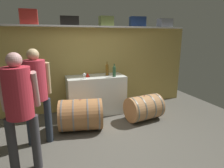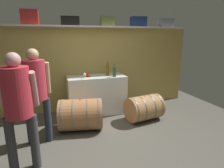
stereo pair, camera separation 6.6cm
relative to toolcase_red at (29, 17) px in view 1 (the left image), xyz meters
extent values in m
cube|color=#535048|center=(1.30, -1.37, -2.30)|extent=(6.79, 7.26, 0.02)
cube|color=tan|center=(1.30, 0.15, -1.24)|extent=(5.59, 0.10, 2.10)
cube|color=silver|center=(1.30, 0.00, -0.18)|extent=(5.14, 0.40, 0.03)
cube|color=red|center=(0.00, 0.00, 0.00)|extent=(0.36, 0.27, 0.32)
cube|color=black|center=(0.86, 0.00, -0.06)|extent=(0.43, 0.30, 0.21)
cube|color=olive|center=(1.75, 0.00, -0.04)|extent=(0.34, 0.23, 0.23)
cube|color=navy|center=(2.60, 0.00, -0.04)|extent=(0.41, 0.23, 0.25)
cube|color=gray|center=(3.42, 0.00, -0.05)|extent=(0.37, 0.24, 0.22)
cube|color=white|center=(1.40, -0.23, -1.82)|extent=(1.41, 0.65, 0.95)
cylinder|color=#2C5234|center=(1.80, -0.44, -1.24)|extent=(0.08, 0.08, 0.21)
sphere|color=#2C5234|center=(1.80, -0.44, -1.13)|extent=(0.07, 0.07, 0.07)
cylinder|color=#2C5234|center=(1.80, -0.44, -1.08)|extent=(0.03, 0.03, 0.08)
cylinder|color=brown|center=(1.69, -0.22, -1.23)|extent=(0.08, 0.08, 0.23)
sphere|color=brown|center=(1.69, -0.22, -1.10)|extent=(0.07, 0.07, 0.07)
cylinder|color=brown|center=(1.69, -0.22, -1.05)|extent=(0.02, 0.02, 0.09)
cylinder|color=white|center=(1.08, -0.44, -1.35)|extent=(0.07, 0.07, 0.00)
cylinder|color=white|center=(1.08, -0.44, -1.31)|extent=(0.01, 0.01, 0.07)
sphere|color=white|center=(1.08, -0.44, -1.25)|extent=(0.07, 0.07, 0.07)
sphere|color=maroon|center=(1.08, -0.44, -1.26)|extent=(0.04, 0.04, 0.04)
cone|color=red|center=(1.19, -0.26, -1.30)|extent=(0.11, 0.11, 0.10)
cylinder|color=tan|center=(2.34, -1.00, -2.01)|extent=(0.87, 0.69, 0.57)
cylinder|color=slate|center=(2.01, -1.05, -2.01)|extent=(0.12, 0.57, 0.58)
cylinder|color=slate|center=(2.21, -1.02, -2.01)|extent=(0.12, 0.57, 0.58)
cylinder|color=slate|center=(2.46, -0.98, -2.01)|extent=(0.12, 0.57, 0.58)
cylinder|color=slate|center=(2.66, -0.94, -2.01)|extent=(0.12, 0.57, 0.58)
cylinder|color=brown|center=(2.34, -1.00, -1.72)|extent=(0.04, 0.04, 0.01)
cylinder|color=#AB7242|center=(0.87, -1.02, -1.97)|extent=(0.97, 0.78, 0.64)
cylinder|color=slate|center=(0.51, -0.96, -1.97)|extent=(0.14, 0.65, 0.65)
cylinder|color=slate|center=(0.73, -1.00, -1.97)|extent=(0.14, 0.65, 0.65)
cylinder|color=slate|center=(1.01, -1.05, -1.97)|extent=(0.14, 0.65, 0.65)
cylinder|color=slate|center=(1.23, -1.09, -1.97)|extent=(0.14, 0.65, 0.65)
cylinder|color=#984441|center=(0.87, -1.02, -1.64)|extent=(0.04, 0.04, 0.01)
cylinder|color=#272E38|center=(0.24, -1.29, -1.88)|extent=(0.13, 0.13, 0.83)
cylinder|color=#272E38|center=(-0.07, -1.30, -1.88)|extent=(0.13, 0.13, 0.83)
cylinder|color=#B52E3D|center=(0.08, -1.30, -1.12)|extent=(0.36, 0.36, 0.68)
sphere|color=tan|center=(0.08, -1.30, -0.69)|extent=(0.20, 0.20, 0.20)
cylinder|color=tan|center=(0.29, -1.19, -1.12)|extent=(0.09, 0.17, 0.58)
cylinder|color=tan|center=(-0.12, -1.20, -1.12)|extent=(0.09, 0.26, 0.58)
cylinder|color=#353438|center=(0.05, -2.02, -1.88)|extent=(0.13, 0.13, 0.83)
cylinder|color=#353438|center=(-0.25, -2.01, -1.88)|extent=(0.13, 0.13, 0.83)
cylinder|color=#B32835|center=(-0.10, -2.02, -1.12)|extent=(0.36, 0.36, 0.68)
sphere|color=tan|center=(-0.10, -2.02, -0.69)|extent=(0.20, 0.20, 0.20)
cylinder|color=tan|center=(0.11, -1.92, -1.12)|extent=(0.09, 0.30, 0.57)
cylinder|color=tan|center=(-0.30, -1.91, -1.12)|extent=(0.09, 0.22, 0.58)
camera|label=1|loc=(0.30, -4.70, -0.40)|focal=30.70mm
camera|label=2|loc=(0.36, -4.72, -0.40)|focal=30.70mm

